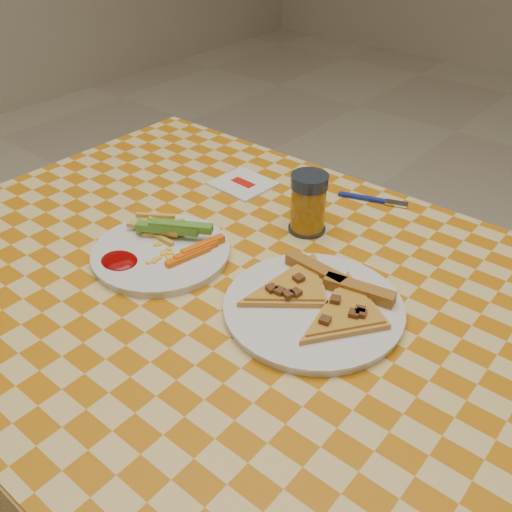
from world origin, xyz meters
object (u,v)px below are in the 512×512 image
(plate_left, at_px, (161,254))
(plate_right, at_px, (313,309))
(table, at_px, (251,323))
(drink_glass, at_px, (308,204))

(plate_left, height_order, plate_right, same)
(table, height_order, plate_right, plate_right)
(plate_right, bearing_deg, plate_left, -170.83)
(plate_left, distance_m, plate_right, 0.29)
(plate_left, height_order, drink_glass, drink_glass)
(table, xyz_separation_m, plate_left, (-0.18, -0.03, 0.08))
(table, relative_size, plate_left, 5.50)
(plate_left, bearing_deg, drink_glass, 58.50)
(table, height_order, plate_left, plate_left)
(table, bearing_deg, drink_glass, 99.67)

